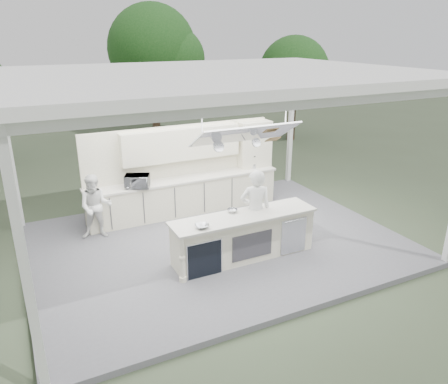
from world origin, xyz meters
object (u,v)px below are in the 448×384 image
demo_island (243,237)px  back_counter (185,195)px  sous_chef (96,207)px  head_chef (255,211)px

demo_island → back_counter: (-0.18, 2.81, 0.00)m
demo_island → sous_chef: sous_chef is taller
demo_island → sous_chef: bearing=137.4°
demo_island → sous_chef: 3.44m
back_counter → demo_island: bearing=-86.4°
demo_island → head_chef: bearing=27.7°
head_chef → sous_chef: head_chef is taller
head_chef → sous_chef: (-2.93, 2.11, -0.15)m
back_counter → head_chef: size_ratio=2.81×
back_counter → head_chef: 2.70m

